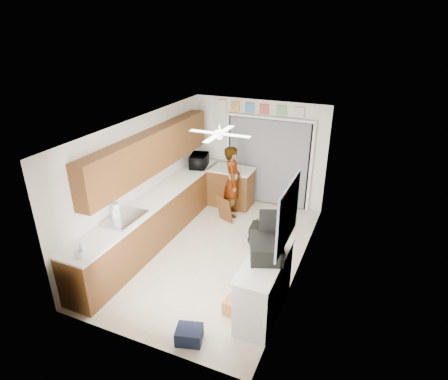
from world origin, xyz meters
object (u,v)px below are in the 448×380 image
(soap_bottle, at_px, (114,212))
(dog, at_px, (254,231))
(man, at_px, (233,182))
(suitcase, at_px, (266,248))
(microwave, at_px, (199,161))
(paper_towel_roll, at_px, (116,211))
(cardboard_box, at_px, (237,307))
(cup, at_px, (79,254))
(navy_crate, at_px, (189,335))

(soap_bottle, relative_size, dog, 0.57)
(man, xyz_separation_m, dog, (0.84, -0.87, -0.62))
(suitcase, bearing_deg, dog, 92.29)
(soap_bottle, bearing_deg, man, 66.40)
(microwave, height_order, paper_towel_roll, microwave)
(cardboard_box, height_order, dog, dog)
(cardboard_box, distance_m, dog, 2.16)
(man, height_order, dog, man)
(soap_bottle, bearing_deg, cup, -78.27)
(paper_towel_roll, distance_m, dog, 2.78)
(paper_towel_roll, height_order, man, man)
(suitcase, distance_m, cardboard_box, 1.06)
(dog, bearing_deg, suitcase, -72.10)
(paper_towel_roll, bearing_deg, microwave, 85.88)
(navy_crate, bearing_deg, man, 102.94)
(cup, bearing_deg, cardboard_box, 19.64)
(microwave, xyz_separation_m, man, (0.97, -0.26, -0.27))
(soap_bottle, xyz_separation_m, suitcase, (2.75, -0.01, -0.02))
(suitcase, xyz_separation_m, dog, (-0.76, 1.78, -0.87))
(soap_bottle, bearing_deg, paper_towel_roll, 107.33)
(soap_bottle, distance_m, paper_towel_roll, 0.06)
(cardboard_box, distance_m, navy_crate, 0.87)
(cardboard_box, bearing_deg, microwave, 124.74)
(cup, xyz_separation_m, cardboard_box, (2.20, 0.79, -0.87))
(cup, height_order, suitcase, suitcase)
(microwave, relative_size, navy_crate, 1.53)
(soap_bottle, height_order, suitcase, soap_bottle)
(navy_crate, bearing_deg, suitcase, 56.14)
(microwave, bearing_deg, cardboard_box, -160.17)
(paper_towel_roll, bearing_deg, navy_crate, -29.85)
(cup, height_order, dog, cup)
(cardboard_box, relative_size, dog, 0.71)
(paper_towel_roll, bearing_deg, soap_bottle, -72.67)
(cardboard_box, height_order, navy_crate, cardboard_box)
(navy_crate, relative_size, man, 0.22)
(soap_bottle, height_order, paper_towel_roll, soap_bottle)
(paper_towel_roll, relative_size, cardboard_box, 0.79)
(paper_towel_roll, relative_size, suitcase, 0.47)
(navy_crate, height_order, dog, dog)
(soap_bottle, relative_size, paper_towel_roll, 1.01)
(microwave, xyz_separation_m, soap_bottle, (-0.19, -2.90, -0.00))
(navy_crate, relative_size, dog, 0.69)
(microwave, distance_m, dog, 2.31)
(paper_towel_roll, height_order, cardboard_box, paper_towel_roll)
(man, bearing_deg, soap_bottle, 136.47)
(microwave, bearing_deg, man, -119.83)
(man, relative_size, dog, 3.13)
(navy_crate, bearing_deg, microwave, 114.52)
(suitcase, bearing_deg, navy_crate, -144.79)
(cup, bearing_deg, soap_bottle, 101.73)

